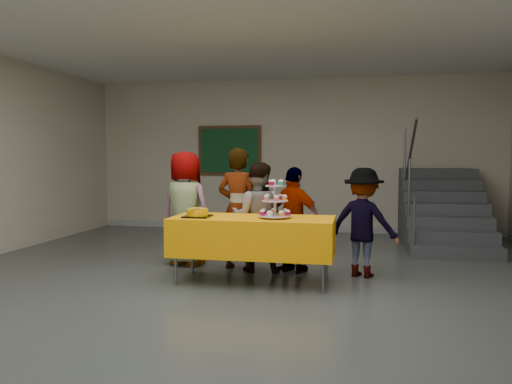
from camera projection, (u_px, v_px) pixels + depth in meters
room_shell at (226, 90)px, 4.95m from camera, size 10.00×10.04×3.02m
bake_table at (253, 235)px, 5.80m from camera, size 1.88×0.78×0.77m
cupcake_stand at (275, 204)px, 5.68m from camera, size 0.38×0.38×0.44m
bear_cake at (198, 212)px, 5.80m from camera, size 0.32×0.36×0.12m
schoolchild_a at (185, 208)px, 6.78m from camera, size 0.86×0.68×1.55m
schoolchild_b at (239, 209)px, 6.52m from camera, size 0.64×0.47×1.59m
schoolchild_c at (257, 217)px, 6.39m from camera, size 0.71×0.57×1.40m
schoolchild_d at (294, 220)px, 6.32m from camera, size 0.85×0.62×1.35m
schoolchild_e at (363, 222)px, 6.11m from camera, size 0.98×0.75×1.34m
staircase at (441, 214)px, 8.54m from camera, size 1.30×2.40×2.04m
noticeboard at (230, 151)px, 10.07m from camera, size 1.30×0.05×1.00m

